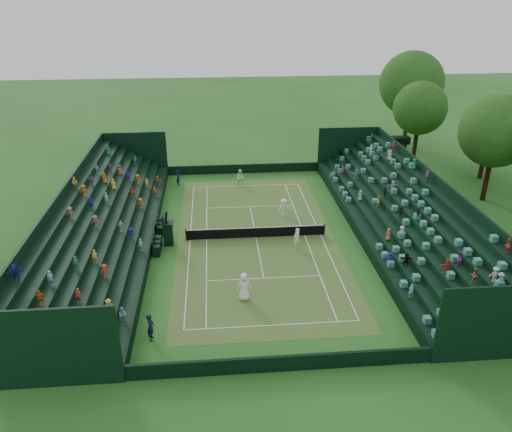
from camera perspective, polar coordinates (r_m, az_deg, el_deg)
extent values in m
plane|color=#21551A|center=(41.73, 0.00, -2.49)|extent=(160.00, 160.00, 0.00)
cube|color=#337A28|center=(41.73, 0.00, -2.48)|extent=(12.97, 26.77, 0.01)
cube|color=black|center=(56.10, -1.42, 5.44)|extent=(17.17, 0.20, 1.00)
cube|color=black|center=(28.33, 2.92, -16.47)|extent=(17.17, 0.20, 1.00)
cube|color=black|center=(43.00, 11.34, -1.40)|extent=(0.20, 31.77, 1.00)
cube|color=black|center=(41.71, -11.70, -2.30)|extent=(0.20, 31.77, 1.00)
cube|color=black|center=(43.14, 11.98, -1.37)|extent=(0.80, 32.00, 1.00)
cube|color=black|center=(43.28, 13.02, -1.05)|extent=(0.80, 32.00, 1.45)
cube|color=black|center=(43.43, 14.05, -0.74)|extent=(0.80, 32.00, 1.90)
cube|color=black|center=(43.60, 15.08, -0.43)|extent=(0.80, 32.00, 2.35)
cube|color=black|center=(43.78, 16.10, -0.13)|extent=(0.80, 32.00, 2.80)
cube|color=black|center=(43.98, 17.11, 0.18)|extent=(0.80, 32.00, 3.25)
cube|color=black|center=(44.19, 18.11, 0.48)|extent=(0.80, 32.00, 3.70)
cube|color=black|center=(44.42, 19.10, 0.78)|extent=(0.80, 32.00, 4.15)
cube|color=black|center=(44.48, 19.75, 1.24)|extent=(0.20, 32.00, 4.90)
cube|color=black|center=(41.78, -12.38, -2.32)|extent=(0.80, 32.00, 1.00)
cube|color=black|center=(41.80, -13.50, -2.08)|extent=(0.80, 32.00, 1.45)
cube|color=black|center=(41.83, -14.61, -1.84)|extent=(0.80, 32.00, 1.90)
cube|color=black|center=(41.88, -15.72, -1.60)|extent=(0.80, 32.00, 2.35)
cube|color=black|center=(41.95, -16.83, -1.35)|extent=(0.80, 32.00, 2.80)
cube|color=black|center=(42.03, -17.93, -1.11)|extent=(0.80, 32.00, 3.25)
cube|color=black|center=(42.13, -19.03, -0.87)|extent=(0.80, 32.00, 3.70)
cube|color=black|center=(42.25, -20.12, -0.63)|extent=(0.80, 32.00, 4.15)
cube|color=black|center=(42.23, -20.84, -0.20)|extent=(0.20, 32.00, 4.90)
cylinder|color=black|center=(41.44, -8.00, -2.14)|extent=(0.10, 0.10, 1.06)
cylinder|color=black|center=(42.34, 7.83, -1.52)|extent=(0.10, 0.10, 1.06)
cube|color=black|center=(41.52, 0.00, -1.93)|extent=(11.57, 0.02, 0.86)
cube|color=white|center=(41.31, 0.00, -1.35)|extent=(11.57, 0.04, 0.07)
cylinder|color=black|center=(59.34, 15.29, 6.67)|extent=(0.16, 0.16, 3.00)
cylinder|color=black|center=(59.87, 16.65, 6.67)|extent=(0.16, 0.16, 3.00)
cube|color=black|center=(59.09, 16.18, 8.32)|extent=(2.00, 1.00, 0.80)
cylinder|color=black|center=(53.25, 24.79, 3.55)|extent=(0.50, 0.50, 3.73)
sphere|color=#184614|center=(51.82, 25.79, 8.75)|extent=(6.82, 6.82, 6.82)
cylinder|color=black|center=(59.55, 24.43, 5.30)|extent=(0.50, 0.50, 2.89)
sphere|color=#184614|center=(58.50, 25.11, 8.90)|extent=(5.28, 5.28, 5.28)
cylinder|color=black|center=(63.00, 17.69, 7.60)|extent=(0.50, 0.50, 3.37)
sphere|color=#184614|center=(61.88, 18.25, 11.63)|extent=(6.17, 6.17, 6.17)
cylinder|color=black|center=(68.10, 16.72, 9.40)|extent=(0.50, 0.50, 4.34)
sphere|color=#184614|center=(66.86, 17.35, 14.25)|extent=(7.94, 7.94, 7.94)
cube|color=black|center=(40.86, -10.00, -2.07)|extent=(0.72, 0.72, 1.86)
cube|color=black|center=(40.43, -10.10, -0.83)|extent=(0.93, 0.93, 0.10)
cube|color=black|center=(40.31, -10.65, -0.39)|extent=(0.08, 0.93, 0.72)
imported|color=black|center=(40.20, -10.15, -0.15)|extent=(0.48, 0.55, 0.96)
cube|color=black|center=(39.59, -11.30, -3.93)|extent=(0.54, 0.54, 0.86)
cube|color=black|center=(39.37, -11.76, -3.25)|extent=(0.06, 0.54, 0.54)
cube|color=black|center=(40.29, -11.20, -3.38)|extent=(0.54, 0.54, 0.86)
cube|color=black|center=(40.08, -11.64, -2.72)|extent=(0.06, 0.54, 0.54)
cube|color=black|center=(41.00, -11.10, -2.86)|extent=(0.54, 0.54, 0.86)
cube|color=black|center=(40.78, -11.53, -2.20)|extent=(0.06, 0.54, 0.54)
cube|color=black|center=(42.59, -10.88, -1.73)|extent=(0.54, 0.54, 0.86)
cube|color=black|center=(42.39, -11.30, -1.09)|extent=(0.06, 0.54, 0.54)
cube|color=black|center=(43.30, -10.79, -1.26)|extent=(0.54, 0.54, 0.86)
cube|color=black|center=(43.10, -11.21, -0.63)|extent=(0.06, 0.54, 0.54)
cube|color=black|center=(44.02, -10.71, -0.80)|extent=(0.54, 0.54, 0.86)
cube|color=black|center=(43.82, -11.11, -0.18)|extent=(0.06, 0.54, 0.54)
imported|color=white|center=(33.45, -1.36, -8.08)|extent=(1.04, 0.73, 2.01)
imported|color=white|center=(39.74, 4.67, -2.58)|extent=(0.80, 0.75, 1.84)
imported|color=silver|center=(52.26, -1.77, 4.39)|extent=(1.02, 0.89, 1.79)
imported|color=white|center=(45.53, 3.20, 1.04)|extent=(1.19, 0.94, 1.62)
imported|color=black|center=(53.07, -8.88, 4.34)|extent=(0.50, 0.66, 1.63)
imported|color=black|center=(30.75, -11.95, -12.30)|extent=(0.43, 0.65, 1.78)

